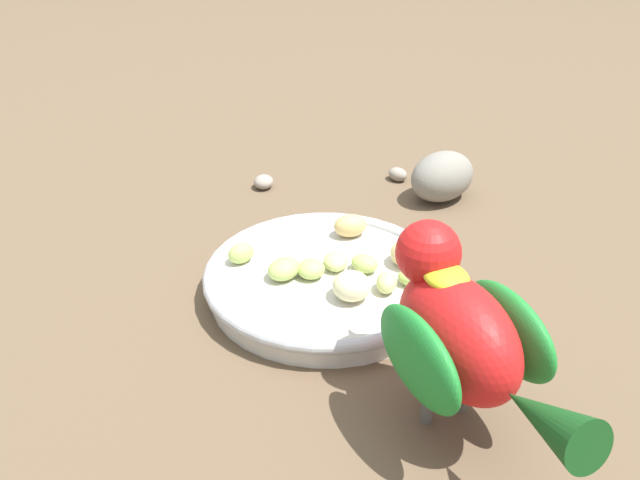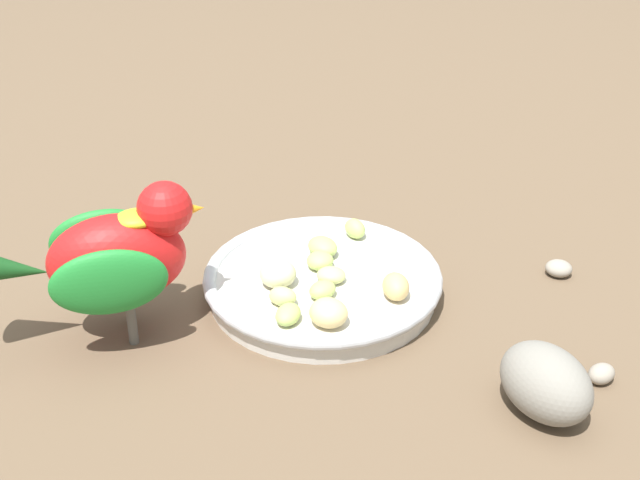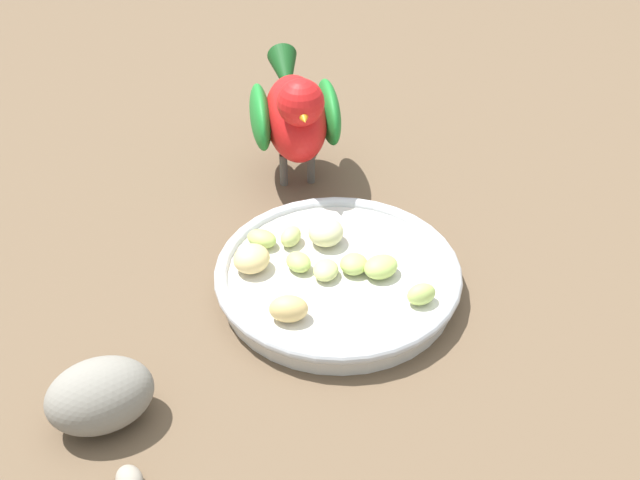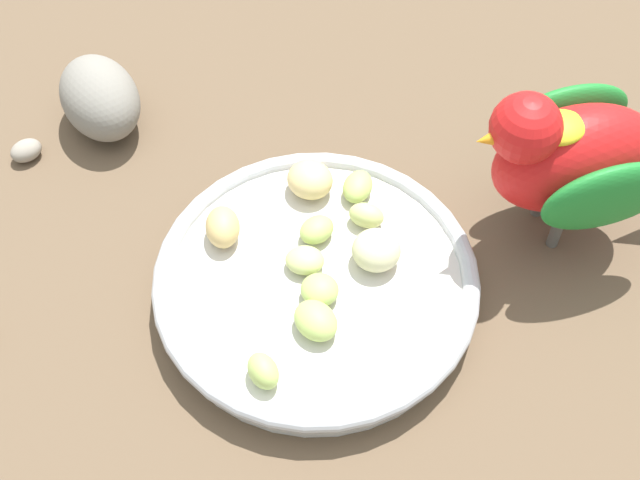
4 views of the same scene
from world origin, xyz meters
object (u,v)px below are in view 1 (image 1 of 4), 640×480
Objects in this scene: apple_piece_0 at (336,262)px; pebble_0 at (398,174)px; apple_piece_3 at (365,263)px; apple_piece_7 at (284,269)px; apple_piece_8 at (311,269)px; rock_large at (442,176)px; apple_piece_2 at (386,283)px; parrot at (461,334)px; pebble_1 at (264,182)px; apple_piece_9 at (350,226)px; apple_piece_6 at (408,253)px; apple_piece_1 at (352,286)px; apple_piece_5 at (241,253)px; feeding_bowl at (326,280)px; apple_piece_4 at (414,277)px.

apple_piece_0 is 0.25m from pebble_0.
apple_piece_0 and apple_piece_3 have the same top height.
apple_piece_8 is (-0.01, 0.02, -0.00)m from apple_piece_7.
apple_piece_2 is at bearing 7.99° from rock_large.
parrot is at bearing 60.86° from apple_piece_8.
apple_piece_8 is 0.24m from pebble_1.
apple_piece_9 is 0.18m from pebble_1.
apple_piece_8 is (0.06, -0.07, -0.00)m from apple_piece_6.
apple_piece_9 is (-0.10, 0.02, 0.00)m from apple_piece_7.
apple_piece_1 is 1.04× the size of apple_piece_7.
pebble_1 is (0.07, -0.20, -0.02)m from rock_large.
pebble_0 is at bearing -159.43° from apple_piece_2.
rock_large is (-0.34, -0.13, -0.05)m from parrot.
parrot reaches higher than apple_piece_3.
apple_piece_1 is at bearing 14.77° from pebble_0.
apple_piece_5 is at bearing -62.90° from apple_piece_6.
apple_piece_1 is 1.30× the size of pebble_1.
apple_piece_7 is at bearing -89.89° from apple_piece_1.
apple_piece_7 is at bearing -74.85° from apple_piece_2.
apple_piece_8 is 0.14× the size of parrot.
apple_piece_8 is at bearing -48.27° from apple_piece_6.
pebble_0 is (-0.26, -0.04, -0.01)m from feeding_bowl.
apple_piece_0 is 0.33× the size of rock_large.
pebble_0 is (-0.28, 0.04, -0.02)m from apple_piece_5.
feeding_bowl is at bearing 8.87° from apple_piece_9.
apple_piece_8 is at bearing 5.81° from pebble_0.
feeding_bowl is 8.65× the size of apple_piece_3.
parrot reaches higher than pebble_0.
feeding_bowl is at bearing 103.83° from apple_piece_5.
rock_large is at bearing 174.08° from apple_piece_0.
rock_large reaches higher than apple_piece_5.
parrot reaches higher than apple_piece_8.
apple_piece_9 is at bearing 7.83° from pebble_0.
apple_piece_2 is at bearing 78.49° from apple_piece_0.
apple_piece_5 is at bearing -76.17° from feeding_bowl.
apple_piece_3 is 0.07m from apple_piece_7.
apple_piece_0 is at bearing 9.34° from pebble_0.
apple_piece_2 is 0.98× the size of apple_piece_8.
apple_piece_5 is 0.78× the size of apple_piece_9.
pebble_1 is (-0.15, -0.17, -0.02)m from apple_piece_0.
parrot is at bearing 32.55° from apple_piece_6.
apple_piece_2 is 1.02× the size of pebble_0.
apple_piece_4 is 0.09m from apple_piece_8.
apple_piece_5 is (-0.00, -0.12, -0.00)m from apple_piece_1.
apple_piece_6 is at bearing -179.21° from apple_piece_2.
apple_piece_5 reaches higher than feeding_bowl.
apple_piece_4 is at bearing 90.05° from apple_piece_3.
rock_large is (-0.21, -0.05, -0.00)m from apple_piece_4.
apple_piece_0 is 1.08× the size of pebble_0.
apple_piece_9 is 0.19× the size of parrot.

